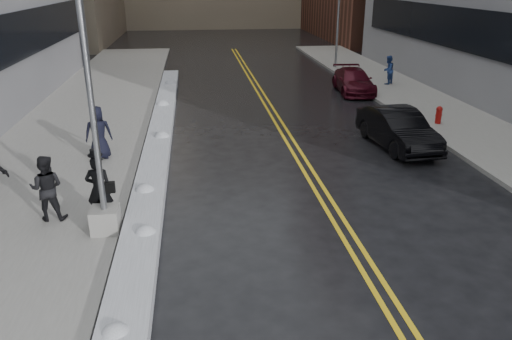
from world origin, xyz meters
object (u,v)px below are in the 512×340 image
object	(u,v)px
pedestrian_fedora	(99,190)
pedestrian_b	(47,188)
fire_hydrant	(439,114)
pedestrian_east	(388,70)
car_black	(398,129)
lamppost	(95,137)
traffic_signal	(338,17)
pedestrian_c	(98,133)
car_maroon	(354,81)

from	to	relation	value
pedestrian_fedora	pedestrian_b	xyz separation A→B (m)	(-1.33, 0.34, -0.04)
fire_hydrant	pedestrian_east	bearing A→B (deg)	83.80
pedestrian_fedora	car_black	bearing A→B (deg)	-145.39
lamppost	fire_hydrant	distance (m)	14.81
fire_hydrant	pedestrian_fedora	size ratio (longest dim) A/B	0.41
traffic_signal	pedestrian_fedora	size ratio (longest dim) A/B	3.40
pedestrian_c	car_maroon	world-z (taller)	pedestrian_c
fire_hydrant	car_black	world-z (taller)	car_black
pedestrian_fedora	car_maroon	bearing A→B (deg)	-120.66
pedestrian_east	car_black	xyz separation A→B (m)	(-3.63, -10.47, -0.24)
traffic_signal	pedestrian_east	distance (m)	6.52
traffic_signal	pedestrian_fedora	distance (m)	24.71
fire_hydrant	traffic_signal	size ratio (longest dim) A/B	0.12
pedestrian_fedora	lamppost	bearing A→B (deg)	114.67
traffic_signal	pedestrian_east	xyz separation A→B (m)	(1.38, -5.88, -2.45)
lamppost	traffic_signal	distance (m)	24.98
fire_hydrant	pedestrian_east	distance (m)	8.18
traffic_signal	pedestrian_b	xyz separation A→B (m)	(-13.29, -21.15, -2.41)
fire_hydrant	pedestrian_east	world-z (taller)	pedestrian_east
lamppost	car_maroon	bearing A→B (deg)	54.02
fire_hydrant	pedestrian_fedora	distance (m)	14.55
car_black	pedestrian_fedora	bearing A→B (deg)	-157.32
pedestrian_fedora	pedestrian_b	bearing A→B (deg)	-7.84
traffic_signal	car_maroon	distance (m)	7.71
fire_hydrant	car_black	distance (m)	3.62
pedestrian_fedora	car_black	world-z (taller)	pedestrian_fedora
traffic_signal	pedestrian_b	world-z (taller)	traffic_signal
pedestrian_fedora	pedestrian_east	size ratio (longest dim) A/B	1.11
pedestrian_fedora	car_maroon	distance (m)	18.08
lamppost	pedestrian_b	bearing A→B (deg)	150.34
fire_hydrant	pedestrian_c	bearing A→B (deg)	-168.68
car_black	car_maroon	size ratio (longest dim) A/B	1.00
fire_hydrant	lamppost	bearing A→B (deg)	-146.96
pedestrian_b	pedestrian_c	xyz separation A→B (m)	(0.52, 4.49, 0.05)
car_black	pedestrian_east	bearing A→B (deg)	65.62
pedestrian_b	pedestrian_east	world-z (taller)	pedestrian_b
pedestrian_fedora	pedestrian_c	size ratio (longest dim) A/B	0.99
pedestrian_east	fire_hydrant	bearing A→B (deg)	42.05
pedestrian_b	pedestrian_fedora	bearing A→B (deg)	166.99
pedestrian_east	pedestrian_fedora	bearing A→B (deg)	7.74
pedestrian_b	car_black	xyz separation A→B (m)	(11.04, 4.81, -0.29)
pedestrian_east	car_maroon	size ratio (longest dim) A/B	0.37
fire_hydrant	pedestrian_c	xyz separation A→B (m)	(-13.28, -2.66, 0.50)
fire_hydrant	car_maroon	bearing A→B (deg)	102.31
fire_hydrant	pedestrian_c	distance (m)	13.55
pedestrian_b	pedestrian_c	distance (m)	4.52
lamppost	pedestrian_c	xyz separation A→B (m)	(-0.98, 5.34, -1.49)
lamppost	traffic_signal	world-z (taller)	lamppost
pedestrian_b	car_maroon	world-z (taller)	pedestrian_b
traffic_signal	car_black	distance (m)	16.72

